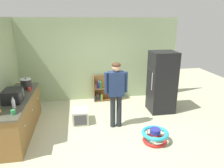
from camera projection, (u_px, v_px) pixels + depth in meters
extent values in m
plane|color=#BDBD99|center=(112.00, 132.00, 5.08)|extent=(12.00, 12.00, 0.00)
cube|color=#9CB184|center=(101.00, 60.00, 6.86)|extent=(5.20, 0.06, 2.70)
cube|color=#A1B386|center=(0.00, 75.00, 5.01)|extent=(0.06, 2.99, 2.70)
cube|color=brown|center=(19.00, 116.00, 4.95)|extent=(0.60, 2.34, 0.86)
cube|color=#4D4B3D|center=(16.00, 98.00, 4.81)|extent=(0.64, 2.38, 0.04)
sphere|color=silver|center=(25.00, 126.00, 4.22)|extent=(0.04, 0.04, 0.04)
sphere|color=silver|center=(32.00, 110.00, 4.96)|extent=(0.04, 0.04, 0.04)
sphere|color=silver|center=(38.00, 98.00, 5.69)|extent=(0.04, 0.04, 0.04)
cube|color=black|center=(162.00, 82.00, 6.02)|extent=(0.70, 0.68, 1.78)
cylinder|color=silver|center=(152.00, 81.00, 5.78)|extent=(0.02, 0.02, 0.50)
cube|color=#333333|center=(151.00, 69.00, 5.85)|extent=(0.01, 0.67, 0.01)
cube|color=brown|center=(94.00, 89.00, 6.89)|extent=(0.02, 0.28, 0.85)
cube|color=brown|center=(117.00, 88.00, 7.02)|extent=(0.02, 0.28, 0.85)
cube|color=brown|center=(105.00, 87.00, 7.08)|extent=(0.80, 0.02, 0.85)
cube|color=brown|center=(106.00, 99.00, 7.07)|extent=(0.76, 0.24, 0.02)
cube|color=brown|center=(105.00, 88.00, 6.95)|extent=(0.76, 0.24, 0.02)
cube|color=#2858A7|center=(95.00, 97.00, 6.96)|extent=(0.02, 0.17, 0.16)
cube|color=brown|center=(95.00, 86.00, 6.84)|extent=(0.03, 0.17, 0.17)
cube|color=brown|center=(97.00, 97.00, 6.96)|extent=(0.02, 0.17, 0.22)
cube|color=#803C95|center=(97.00, 86.00, 6.85)|extent=(0.03, 0.17, 0.18)
cube|color=#4A3640|center=(99.00, 97.00, 6.97)|extent=(0.03, 0.17, 0.22)
cube|color=#2459A2|center=(99.00, 85.00, 6.85)|extent=(0.02, 0.17, 0.25)
cube|color=#2A8B42|center=(101.00, 97.00, 6.99)|extent=(0.03, 0.17, 0.17)
cube|color=#248941|center=(101.00, 85.00, 6.86)|extent=(0.03, 0.17, 0.22)
cube|color=gold|center=(102.00, 97.00, 6.99)|extent=(0.03, 0.17, 0.20)
cylinder|color=#24282E|center=(113.00, 111.00, 5.22)|extent=(0.13, 0.13, 0.85)
cylinder|color=#24282E|center=(119.00, 111.00, 5.24)|extent=(0.13, 0.13, 0.85)
cube|color=navy|center=(116.00, 84.00, 5.01)|extent=(0.38, 0.22, 0.60)
cylinder|color=navy|center=(106.00, 83.00, 4.96)|extent=(0.09, 0.09, 0.51)
cylinder|color=navy|center=(126.00, 82.00, 5.04)|extent=(0.09, 0.09, 0.51)
sphere|color=#E2AB8B|center=(116.00, 67.00, 4.89)|extent=(0.21, 0.21, 0.21)
ellipsoid|color=#462D1D|center=(116.00, 65.00, 4.87)|extent=(0.22, 0.22, 0.13)
torus|color=red|center=(155.00, 140.00, 4.66)|extent=(0.54, 0.54, 0.07)
torus|color=#28A2BC|center=(155.00, 133.00, 4.61)|extent=(0.60, 0.60, 0.08)
cylinder|color=navy|center=(155.00, 131.00, 4.59)|extent=(0.23, 0.23, 0.10)
cylinder|color=silver|center=(164.00, 136.00, 4.67)|extent=(0.02, 0.02, 0.18)
cylinder|color=silver|center=(147.00, 133.00, 4.80)|extent=(0.02, 0.02, 0.18)
cylinder|color=silver|center=(153.00, 142.00, 4.44)|extent=(0.02, 0.02, 0.18)
cube|color=beige|center=(80.00, 116.00, 5.53)|extent=(0.42, 0.54, 0.36)
cube|color=#424247|center=(81.00, 120.00, 5.27)|extent=(0.32, 0.01, 0.27)
cube|color=black|center=(13.00, 96.00, 4.53)|extent=(0.36, 0.48, 0.28)
cube|color=#2D2D33|center=(21.00, 96.00, 4.52)|extent=(0.01, 0.31, 0.20)
cube|color=#515156|center=(23.00, 93.00, 4.72)|extent=(0.01, 0.10, 0.20)
cylinder|color=black|center=(26.00, 84.00, 5.39)|extent=(0.27, 0.27, 0.25)
cylinder|color=silver|center=(25.00, 79.00, 5.35)|extent=(0.27, 0.27, 0.02)
sphere|color=black|center=(25.00, 78.00, 5.34)|extent=(0.03, 0.03, 0.03)
ellipsoid|color=yellow|center=(0.00, 111.00, 4.04)|extent=(0.11, 0.15, 0.04)
cylinder|color=silver|center=(13.00, 104.00, 4.23)|extent=(0.07, 0.07, 0.18)
cylinder|color=silver|center=(13.00, 99.00, 4.19)|extent=(0.03, 0.03, 0.05)
cylinder|color=black|center=(12.00, 97.00, 4.18)|extent=(0.04, 0.04, 0.02)
cylinder|color=blue|center=(25.00, 84.00, 5.68)|extent=(0.08, 0.08, 0.09)
cylinder|color=red|center=(29.00, 89.00, 5.24)|extent=(0.08, 0.08, 0.09)
cylinder|color=green|center=(13.00, 112.00, 3.95)|extent=(0.08, 0.08, 0.09)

